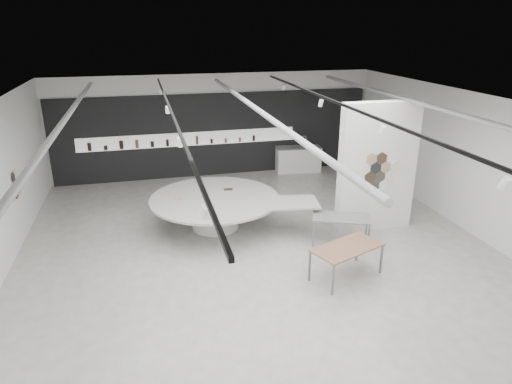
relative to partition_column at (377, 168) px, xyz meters
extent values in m
cube|color=#B5B3AA|center=(-3.50, -1.00, -1.80)|extent=(12.00, 14.00, 0.01)
cube|color=silver|center=(-3.50, -1.00, 2.01)|extent=(12.00, 14.00, 0.01)
cube|color=white|center=(-3.50, 6.01, 0.10)|extent=(12.00, 0.01, 3.80)
cube|color=white|center=(2.50, -1.00, 0.10)|extent=(0.01, 14.00, 3.80)
cylinder|color=#939396|center=(-7.70, -0.50, 1.82)|extent=(0.12, 12.00, 0.12)
cylinder|color=#939396|center=(-3.50, -0.50, 1.82)|extent=(0.12, 12.00, 0.12)
cylinder|color=#939396|center=(0.70, -0.50, 1.82)|extent=(0.12, 12.00, 0.12)
cube|color=black|center=(-5.50, -1.00, 1.90)|extent=(0.05, 13.00, 0.06)
cylinder|color=white|center=(-5.50, -6.00, 1.72)|extent=(0.11, 0.18, 0.21)
cylinder|color=white|center=(-5.50, -2.70, 1.72)|extent=(0.11, 0.18, 0.21)
cylinder|color=white|center=(-5.50, 0.60, 1.72)|extent=(0.11, 0.18, 0.21)
cylinder|color=white|center=(-5.50, 3.90, 1.72)|extent=(0.11, 0.18, 0.21)
cube|color=black|center=(-1.50, -1.00, 1.90)|extent=(0.05, 13.00, 0.06)
cylinder|color=white|center=(-1.50, -6.00, 1.72)|extent=(0.11, 0.18, 0.21)
cylinder|color=white|center=(-1.50, -2.70, 1.72)|extent=(0.11, 0.18, 0.21)
cylinder|color=white|center=(-1.50, 0.60, 1.72)|extent=(0.11, 0.18, 0.21)
cylinder|color=white|center=(-1.50, 3.90, 1.72)|extent=(0.11, 0.18, 0.21)
cylinder|color=#3C2E1E|center=(-9.47, 1.50, -0.45)|extent=(0.03, 0.28, 0.28)
cylinder|color=tan|center=(-9.47, 1.76, -0.45)|extent=(0.03, 0.28, 0.28)
cylinder|color=black|center=(-9.47, 1.63, -0.22)|extent=(0.03, 0.28, 0.28)
cylinder|color=white|center=(-9.47, 1.37, -0.22)|extent=(0.03, 0.28, 0.28)
cylinder|color=black|center=(-9.47, 1.50, 0.01)|extent=(0.03, 0.28, 0.28)
cylinder|color=#F0E7CE|center=(-9.47, 1.76, 0.01)|extent=(0.03, 0.28, 0.28)
cube|color=black|center=(-3.50, 5.94, -0.25)|extent=(11.80, 0.10, 3.10)
cube|color=white|center=(-4.50, 5.87, -0.32)|extent=(8.00, 0.06, 0.46)
cube|color=white|center=(-4.50, 5.81, -0.54)|extent=(8.00, 0.18, 0.02)
cylinder|color=black|center=(-8.03, 5.81, -0.39)|extent=(0.13, 0.13, 0.29)
cylinder|color=black|center=(-7.49, 5.81, -0.46)|extent=(0.13, 0.13, 0.15)
cylinder|color=black|center=(-6.94, 5.81, -0.38)|extent=(0.14, 0.14, 0.30)
cylinder|color=brown|center=(-6.40, 5.81, -0.39)|extent=(0.12, 0.12, 0.29)
cylinder|color=black|center=(-5.86, 5.81, -0.43)|extent=(0.12, 0.12, 0.21)
cylinder|color=black|center=(-5.31, 5.81, -0.41)|extent=(0.10, 0.10, 0.25)
cylinder|color=brown|center=(-4.77, 5.81, -0.38)|extent=(0.12, 0.12, 0.30)
cylinder|color=brown|center=(-4.23, 5.81, -0.38)|extent=(0.10, 0.10, 0.31)
cylinder|color=black|center=(-3.69, 5.81, -0.45)|extent=(0.09, 0.09, 0.17)
cylinder|color=brown|center=(-3.14, 5.81, -0.45)|extent=(0.10, 0.10, 0.16)
cylinder|color=brown|center=(-2.60, 5.81, -0.46)|extent=(0.09, 0.09, 0.15)
cylinder|color=black|center=(-2.06, 5.81, -0.43)|extent=(0.09, 0.09, 0.21)
cube|color=white|center=(0.00, 0.00, 0.00)|extent=(2.20, 0.35, 3.60)
cylinder|color=black|center=(0.00, -0.19, -0.20)|extent=(0.34, 0.03, 0.34)
cylinder|color=#F0E7CE|center=(0.30, -0.19, -0.20)|extent=(0.34, 0.03, 0.34)
cylinder|color=#3C2E1E|center=(-0.30, -0.19, -0.20)|extent=(0.34, 0.03, 0.34)
cylinder|color=tan|center=(0.15, -0.19, 0.06)|extent=(0.34, 0.03, 0.34)
cylinder|color=black|center=(-0.15, -0.19, 0.06)|extent=(0.34, 0.03, 0.34)
cylinder|color=white|center=(0.15, -0.19, -0.46)|extent=(0.34, 0.03, 0.34)
cylinder|color=black|center=(-0.15, -0.19, -0.46)|extent=(0.34, 0.03, 0.34)
cylinder|color=#F0E7CE|center=(0.45, -0.19, 0.06)|extent=(0.34, 0.03, 0.34)
cylinder|color=#3C2E1E|center=(0.00, -0.19, 0.32)|extent=(0.34, 0.03, 0.34)
cylinder|color=tan|center=(-0.30, -0.19, 0.32)|extent=(0.34, 0.03, 0.34)
cylinder|color=white|center=(-4.35, 1.10, -1.37)|extent=(1.50, 1.50, 0.86)
cylinder|color=#B4B2AA|center=(-4.35, 1.10, -0.91)|extent=(4.17, 4.17, 0.06)
cube|color=#B4B2AA|center=(-2.43, 0.28, -0.91)|extent=(1.76, 1.25, 0.06)
cube|color=tan|center=(-5.35, 1.26, -0.87)|extent=(0.28, 0.22, 0.01)
cube|color=#3C2E1E|center=(-3.85, 1.64, -0.87)|extent=(0.28, 0.22, 0.01)
cube|color=brown|center=(-1.88, -2.32, -1.04)|extent=(1.84, 1.38, 0.03)
cube|color=slate|center=(-2.47, -2.96, -1.43)|extent=(0.05, 0.05, 0.74)
cube|color=slate|center=(-2.74, -2.27, -1.43)|extent=(0.05, 0.05, 0.74)
cube|color=slate|center=(-1.01, -2.37, -1.43)|extent=(0.05, 0.05, 0.74)
cube|color=slate|center=(-1.29, -1.68, -1.43)|extent=(0.05, 0.05, 0.74)
cube|color=slate|center=(-1.29, -0.70, -1.05)|extent=(1.65, 1.25, 0.03)
cube|color=slate|center=(-2.06, -0.73, -1.43)|extent=(0.06, 0.06, 0.73)
cube|color=slate|center=(-1.81, -0.12, -1.43)|extent=(0.06, 0.06, 0.73)
cube|color=slate|center=(-0.77, -1.27, -1.43)|extent=(0.06, 0.06, 0.73)
cube|color=slate|center=(-0.52, -0.66, -1.43)|extent=(0.06, 0.06, 0.73)
cube|color=white|center=(-0.34, 5.50, -1.32)|extent=(1.76, 0.80, 0.96)
cube|color=slate|center=(-0.34, 5.50, -0.82)|extent=(1.81, 0.85, 0.03)
cylinder|color=silver|center=(-0.01, 5.63, -0.62)|extent=(0.03, 0.03, 0.38)
cylinder|color=silver|center=(-0.09, 5.64, -0.44)|extent=(0.17, 0.04, 0.03)
camera|label=1|loc=(-6.11, -10.75, 3.73)|focal=32.00mm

